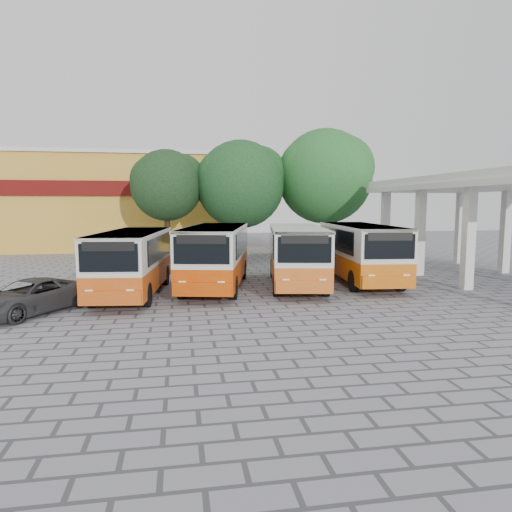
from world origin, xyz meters
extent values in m
plane|color=gray|center=(0.00, 0.00, 0.00)|extent=(90.00, 90.00, 0.00)
cube|color=silver|center=(7.85, 10.50, 2.50)|extent=(0.45, 0.45, 5.00)
cube|color=silver|center=(13.15, 10.50, 2.50)|extent=(0.45, 0.45, 5.00)
cube|color=silver|center=(10.50, 4.00, 5.20)|extent=(6.60, 15.60, 0.40)
cube|color=silver|center=(10.50, 4.00, 4.85)|extent=(6.80, 15.80, 0.30)
cube|color=gold|center=(-11.00, 26.00, 4.00)|extent=(20.00, 10.00, 8.00)
cube|color=#590C0A|center=(-11.00, 20.90, 5.20)|extent=(20.00, 0.20, 1.20)
cube|color=silver|center=(-11.00, 26.00, 8.15)|extent=(20.40, 10.40, 0.30)
cube|color=#BE480C|center=(-7.32, 3.05, 0.86)|extent=(3.14, 7.83, 1.00)
cube|color=silver|center=(-7.32, 3.05, 2.06)|extent=(3.14, 7.83, 1.40)
cube|color=silver|center=(-7.32, 3.05, 2.71)|extent=(3.18, 7.84, 0.11)
cube|color=black|center=(-8.48, 3.05, 2.08)|extent=(0.76, 6.25, 1.00)
cube|color=black|center=(-6.15, 3.05, 2.08)|extent=(0.76, 6.25, 1.00)
cube|color=black|center=(-7.32, -0.78, 2.08)|extent=(2.04, 0.28, 1.00)
cube|color=black|center=(-7.32, -0.78, 2.48)|extent=(1.81, 0.27, 0.32)
cylinder|color=black|center=(-8.34, 0.58, 0.48)|extent=(0.27, 0.95, 0.95)
cylinder|color=black|center=(-6.29, 0.58, 0.48)|extent=(0.27, 0.95, 0.95)
cylinder|color=black|center=(-8.34, 5.53, 0.48)|extent=(0.27, 0.95, 0.95)
cylinder|color=black|center=(-6.29, 5.53, 0.48)|extent=(0.27, 0.95, 0.95)
cube|color=#BE3900|center=(-3.62, 4.13, 0.91)|extent=(4.05, 8.35, 1.05)
cube|color=silver|center=(-3.62, 4.13, 2.17)|extent=(4.05, 8.35, 1.47)
cube|color=silver|center=(-3.62, 4.13, 2.85)|extent=(4.09, 8.36, 0.12)
cube|color=black|center=(-4.84, 4.13, 2.19)|extent=(1.45, 6.48, 1.05)
cube|color=black|center=(-2.40, 4.13, 2.19)|extent=(1.45, 6.48, 1.05)
cube|color=black|center=(-3.62, 0.10, 2.19)|extent=(2.12, 0.50, 1.05)
cube|color=black|center=(-3.62, 0.10, 2.61)|extent=(1.87, 0.46, 0.34)
cylinder|color=black|center=(-4.70, 1.53, 0.50)|extent=(0.28, 1.00, 1.00)
cylinder|color=black|center=(-2.54, 1.53, 0.50)|extent=(0.28, 1.00, 1.00)
cylinder|color=black|center=(-4.70, 6.74, 0.50)|extent=(0.28, 1.00, 1.00)
cylinder|color=black|center=(-2.54, 6.74, 0.50)|extent=(0.28, 1.00, 1.00)
cube|color=#CC5817|center=(0.27, 4.03, 0.89)|extent=(3.72, 8.18, 1.03)
cube|color=silver|center=(0.27, 4.03, 2.13)|extent=(3.72, 8.18, 1.45)
cube|color=silver|center=(0.27, 4.03, 2.80)|extent=(3.76, 8.18, 0.12)
cube|color=black|center=(-0.93, 4.03, 2.15)|extent=(1.19, 6.41, 1.03)
cube|color=black|center=(1.48, 4.03, 2.15)|extent=(1.19, 6.41, 1.03)
cube|color=black|center=(0.27, 0.06, 2.15)|extent=(2.09, 0.42, 1.03)
cube|color=black|center=(0.27, 0.06, 2.56)|extent=(1.85, 0.39, 0.34)
cylinder|color=black|center=(-0.79, 1.46, 0.49)|extent=(0.28, 0.99, 0.99)
cylinder|color=black|center=(1.34, 1.46, 0.49)|extent=(0.28, 0.99, 0.99)
cylinder|color=black|center=(-0.79, 6.59, 0.49)|extent=(0.28, 0.99, 0.99)
cylinder|color=black|center=(1.34, 6.59, 0.49)|extent=(0.28, 0.99, 0.99)
cube|color=#C45706|center=(3.73, 4.54, 0.91)|extent=(3.13, 8.20, 1.05)
cube|color=silver|center=(3.73, 4.54, 2.17)|extent=(3.13, 8.20, 1.47)
cube|color=silver|center=(3.73, 4.54, 2.84)|extent=(3.18, 8.20, 0.12)
cube|color=black|center=(2.51, 4.54, 2.18)|extent=(0.66, 6.59, 1.05)
cube|color=black|center=(4.95, 4.54, 2.18)|extent=(0.66, 6.59, 1.05)
cube|color=black|center=(3.73, 0.52, 2.18)|extent=(2.15, 0.25, 1.05)
cube|color=black|center=(3.73, 0.52, 2.60)|extent=(1.90, 0.23, 0.34)
cylinder|color=black|center=(2.65, 1.94, 0.50)|extent=(0.28, 1.00, 1.00)
cylinder|color=black|center=(4.81, 1.94, 0.50)|extent=(0.28, 1.00, 1.00)
cylinder|color=black|center=(2.65, 7.14, 0.50)|extent=(0.28, 1.00, 1.00)
cylinder|color=black|center=(4.81, 7.14, 0.50)|extent=(0.28, 1.00, 1.00)
cylinder|color=#332211|center=(-6.14, 16.05, 1.86)|extent=(0.41, 0.41, 3.73)
sphere|color=black|center=(-6.14, 16.05, 5.27)|extent=(5.05, 5.05, 5.05)
sphere|color=black|center=(-5.13, 16.35, 5.77)|extent=(3.53, 3.53, 3.53)
sphere|color=black|center=(-7.02, 15.85, 5.65)|extent=(3.28, 3.28, 3.28)
cylinder|color=#462913|center=(-0.89, 15.69, 1.98)|extent=(0.47, 0.47, 3.97)
sphere|color=#134017|center=(-0.89, 15.69, 5.35)|extent=(6.31, 6.31, 6.31)
sphere|color=#134017|center=(0.37, 15.99, 5.98)|extent=(4.41, 4.41, 4.41)
sphere|color=#134017|center=(-2.00, 15.49, 5.82)|extent=(4.10, 4.10, 4.10)
cylinder|color=black|center=(5.37, 15.51, 2.20)|extent=(0.46, 0.46, 4.41)
sphere|color=#1D5D21|center=(5.37, 15.51, 5.97)|extent=(6.93, 6.93, 6.93)
sphere|color=#1D5D21|center=(6.76, 15.81, 6.66)|extent=(4.85, 4.85, 4.85)
sphere|color=#1D5D21|center=(4.16, 15.31, 6.49)|extent=(4.51, 4.51, 4.51)
imported|color=#313233|center=(-10.68, 0.09, 0.62)|extent=(4.18, 4.84, 1.24)
camera|label=1|loc=(-5.28, -17.20, 3.94)|focal=32.00mm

